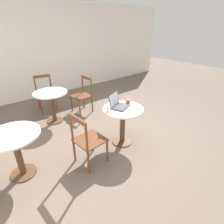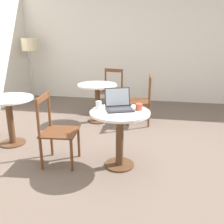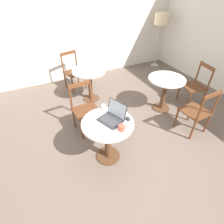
{
  "view_description": "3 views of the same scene",
  "coord_description": "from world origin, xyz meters",
  "views": [
    {
      "loc": [
        -2.22,
        2.13,
        2.06
      ],
      "look_at": [
        -0.04,
        0.33,
        0.63
      ],
      "focal_mm": 28.0,
      "sensor_mm": 36.0,
      "label": 1
    },
    {
      "loc": [
        -3.02,
        -0.22,
        1.6
      ],
      "look_at": [
        -0.19,
        0.3,
        0.71
      ],
      "focal_mm": 40.0,
      "sensor_mm": 36.0,
      "label": 2
    },
    {
      "loc": [
        -0.94,
        -1.45,
        2.3
      ],
      "look_at": [
        -0.0,
        0.44,
        0.67
      ],
      "focal_mm": 28.0,
      "sensor_mm": 36.0,
      "label": 3
    }
  ],
  "objects": [
    {
      "name": "cafe_table_mid",
      "position": [
        1.43,
        0.88,
        0.54
      ],
      "size": [
        0.73,
        0.73,
        0.73
      ],
      "color": "#51331E",
      "rests_on": "ground_plane"
    },
    {
      "name": "floor_lamp",
      "position": [
        2.77,
        2.89,
        1.33
      ],
      "size": [
        0.38,
        0.38,
        1.53
      ],
      "color": "#B7B7B7",
      "rests_on": "ground_plane"
    },
    {
      "name": "chair_mid_front",
      "position": [
        1.47,
        0.05,
        0.44
      ],
      "size": [
        0.45,
        0.45,
        0.9
      ],
      "color": "brown",
      "rests_on": "ground_plane"
    },
    {
      "name": "laptop",
      "position": [
        -0.1,
        0.23,
        0.78
      ],
      "size": [
        0.38,
        0.4,
        0.25
      ],
      "color": "#2D2D33",
      "rests_on": "cafe_table_near"
    },
    {
      "name": "chair_mid_right",
      "position": [
        2.17,
        0.75,
        0.44
      ],
      "size": [
        0.5,
        0.5,
        0.9
      ],
      "color": "brown",
      "rests_on": "ground_plane"
    },
    {
      "name": "chair_near_back",
      "position": [
        -0.26,
        1.0,
        0.44
      ],
      "size": [
        0.47,
        0.47,
        0.9
      ],
      "color": "brown",
      "rests_on": "ground_plane"
    },
    {
      "name": "mouse",
      "position": [
        0.09,
        0.13,
        0.74
      ],
      "size": [
        0.06,
        0.1,
        0.03
      ],
      "color": "#2D2D33",
      "rests_on": "cafe_table_near"
    },
    {
      "name": "cafe_table_far",
      "position": [
        0.17,
        1.92,
        0.54
      ],
      "size": [
        0.73,
        0.73,
        0.73
      ],
      "color": "#51331E",
      "rests_on": "ground_plane"
    },
    {
      "name": "drinking_glass",
      "position": [
        -0.12,
        0.48,
        0.77
      ],
      "size": [
        0.08,
        0.08,
        0.09
      ],
      "color": "silver",
      "rests_on": "cafe_table_near"
    },
    {
      "name": "mug",
      "position": [
        -0.09,
        -0.02,
        0.76
      ],
      "size": [
        0.12,
        0.08,
        0.08
      ],
      "color": "#C64C38",
      "rests_on": "cafe_table_near"
    },
    {
      "name": "wall_side",
      "position": [
        3.23,
        0.0,
        1.35
      ],
      "size": [
        0.06,
        9.4,
        2.7
      ],
      "color": "white",
      "rests_on": "ground_plane"
    },
    {
      "name": "ground_plane",
      "position": [
        0.0,
        0.0,
        0.0
      ],
      "size": [
        16.0,
        16.0,
        0.0
      ],
      "primitive_type": "plane",
      "color": "#66564C"
    },
    {
      "name": "cafe_table_near",
      "position": [
        -0.19,
        0.2,
        0.54
      ],
      "size": [
        0.73,
        0.73,
        0.73
      ],
      "color": "#51331E",
      "rests_on": "ground_plane"
    }
  ]
}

